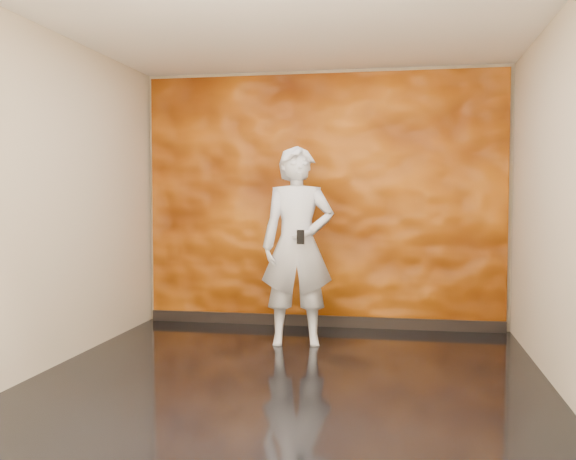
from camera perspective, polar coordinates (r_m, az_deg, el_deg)
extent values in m
cube|color=black|center=(5.28, 0.28, -12.73)|extent=(4.00, 4.00, 0.01)
cube|color=#BAAD92|center=(7.06, 3.09, 2.78)|extent=(4.00, 0.02, 2.80)
cube|color=#BAAD92|center=(3.13, -6.05, 2.49)|extent=(4.00, 0.02, 2.80)
cube|color=#BAAD92|center=(5.78, -19.68, 2.56)|extent=(0.02, 4.00, 2.80)
cube|color=#BAAD92|center=(5.13, 22.87, 2.47)|extent=(0.02, 4.00, 2.80)
cube|color=white|center=(5.27, 0.28, 18.11)|extent=(4.00, 4.00, 0.01)
cube|color=orange|center=(7.02, 3.05, 2.61)|extent=(3.90, 0.06, 2.75)
cube|color=black|center=(7.12, 2.98, -8.08)|extent=(3.90, 0.04, 0.12)
imported|color=#A8ADB9|center=(6.17, 0.86, -1.40)|extent=(0.76, 0.57, 1.91)
cube|color=black|center=(5.86, 1.12, -0.63)|extent=(0.07, 0.03, 0.13)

